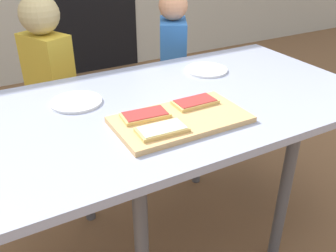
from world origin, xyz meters
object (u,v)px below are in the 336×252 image
cutting_board (181,119)px  plate_white_left (76,102)px  pizza_slice_far_left (145,115)px  plate_white_right (206,70)px  child_right (173,68)px  pizza_slice_near_left (162,130)px  pizza_slice_far_right (195,102)px  dining_table (178,114)px  child_left (50,81)px

cutting_board → plate_white_left: bearing=129.8°
cutting_board → pizza_slice_far_left: 0.12m
pizza_slice_far_left → plate_white_right: 0.54m
child_right → pizza_slice_near_left: bearing=-121.5°
pizza_slice_far_right → pizza_slice_near_left: (-0.19, -0.12, 0.00)m
plate_white_right → dining_table: bearing=-143.1°
child_left → cutting_board: bearing=-74.5°
dining_table → child_left: 0.77m
pizza_slice_far_right → child_right: bearing=65.7°
cutting_board → child_right: child_right is taller
cutting_board → plate_white_right: (0.34, 0.36, -0.00)m
cutting_board → child_right: 0.94m
dining_table → pizza_slice_near_left: size_ratio=9.26×
plate_white_right → child_right: bearing=78.7°
plate_white_left → child_left: size_ratio=0.19×
pizza_slice_far_right → pizza_slice_near_left: same height
plate_white_left → child_right: bearing=36.2°
pizza_slice_far_left → child_right: bearing=54.8°
dining_table → pizza_slice_far_right: (0.01, -0.10, 0.09)m
dining_table → pizza_slice_far_left: bearing=-150.2°
dining_table → cutting_board: (-0.08, -0.16, 0.07)m
pizza_slice_near_left → child_right: (0.53, 0.87, -0.18)m
plate_white_right → pizza_slice_far_right: bearing=-130.0°
dining_table → child_left: child_left is taller
dining_table → plate_white_right: size_ratio=7.83×
dining_table → pizza_slice_near_left: pizza_slice_near_left is taller
child_right → plate_white_left: bearing=-143.8°
dining_table → pizza_slice_far_right: bearing=-84.5°
pizza_slice_far_left → plate_white_left: 0.30m
cutting_board → plate_white_left: (-0.26, 0.31, -0.00)m
pizza_slice_far_left → pizza_slice_near_left: (0.00, -0.11, 0.00)m
child_right → child_left: bearing=175.9°
child_right → pizza_slice_far_right: bearing=-114.3°
pizza_slice_far_right → plate_white_right: 0.39m
dining_table → cutting_board: 0.20m
child_left → pizza_slice_far_left: bearing=-80.3°
pizza_slice_near_left → child_left: (-0.14, 0.92, -0.14)m
child_left → pizza_slice_far_right: bearing=-67.5°
plate_white_right → cutting_board: bearing=-133.9°
child_right → pizza_slice_far_left: bearing=-125.2°
pizza_slice_far_left → plate_white_left: pizza_slice_far_left is taller
cutting_board → pizza_slice_far_left: (-0.10, 0.06, 0.02)m
pizza_slice_near_left → plate_white_left: 0.40m
cutting_board → child_left: bearing=105.5°
pizza_slice_near_left → plate_white_left: size_ratio=0.85×
pizza_slice_far_left → pizza_slice_near_left: same height
pizza_slice_far_left → child_right: child_right is taller
plate_white_left → plate_white_right: bearing=4.5°
child_right → dining_table: bearing=-118.2°
plate_white_left → pizza_slice_near_left: bearing=-66.5°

